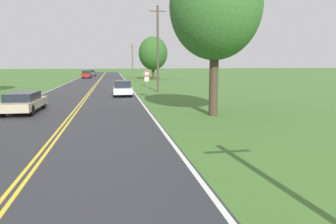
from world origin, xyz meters
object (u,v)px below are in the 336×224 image
Objects in this scene: tree_mid_treeline at (215,7)px; car_white_sedan_approaching at (123,88)px; traffic_sign at (147,77)px; car_red_van_mid_near at (87,74)px; car_dark_grey_sedan_mid_far at (92,73)px; tree_far_back at (153,53)px; car_champagne_sedan_nearest at (24,102)px.

car_white_sedan_approaching is (-5.23, 12.82, -5.82)m from tree_mid_treeline.
car_red_van_mid_near is at bearing 102.32° from traffic_sign.
car_red_van_mid_near is at bearing 102.88° from tree_mid_treeline.
car_red_van_mid_near is (-6.73, 39.49, 0.13)m from car_white_sedan_approaching.
tree_mid_treeline is 65.55m from car_dark_grey_sedan_mid_far.
car_champagne_sedan_nearest is at bearing -109.39° from tree_far_back.
car_red_van_mid_near is (0.12, 48.92, 0.18)m from car_champagne_sedan_nearest.
traffic_sign is 12.35m from tree_mid_treeline.
tree_mid_treeline is at bearing -104.45° from car_champagne_sedan_nearest.
traffic_sign is 3.11m from car_white_sedan_approaching.
car_dark_grey_sedan_mid_far is (-11.58, 64.25, -5.80)m from tree_mid_treeline.
tree_mid_treeline is 15.02m from car_white_sedan_approaching.
car_white_sedan_approaching is 51.83m from car_dark_grey_sedan_mid_far.
car_white_sedan_approaching is at bearing -172.89° from car_dark_grey_sedan_mid_far.
traffic_sign is at bearing -98.75° from tree_far_back.
tree_mid_treeline is 2.00× the size of car_champagne_sedan_nearest.
tree_mid_treeline is 1.14× the size of tree_far_back.
tree_far_back is at bearing 81.25° from traffic_sign.
car_dark_grey_sedan_mid_far is (0.38, 11.95, -0.11)m from car_red_van_mid_near.
traffic_sign is 0.60× the size of car_red_van_mid_near.
car_white_sedan_approaching is (-2.28, 1.76, -1.18)m from traffic_sign.
car_red_van_mid_near is at bearing -169.87° from car_white_sedan_approaching.
car_white_sedan_approaching is at bearing 142.29° from traffic_sign.
car_dark_grey_sedan_mid_far reaches higher than car_champagne_sedan_nearest.
car_champagne_sedan_nearest is (-12.07, 3.38, -5.88)m from tree_mid_treeline.
tree_far_back is (2.04, 43.49, -1.33)m from tree_mid_treeline.
tree_far_back is (4.99, 32.43, 3.31)m from traffic_sign.
tree_mid_treeline is 53.96m from car_red_van_mid_near.
tree_mid_treeline reaches higher than traffic_sign.
traffic_sign is 0.65× the size of car_white_sedan_approaching.
car_champagne_sedan_nearest is at bearing -139.94° from traffic_sign.
car_dark_grey_sedan_mid_far is at bearing -0.07° from car_red_van_mid_near.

